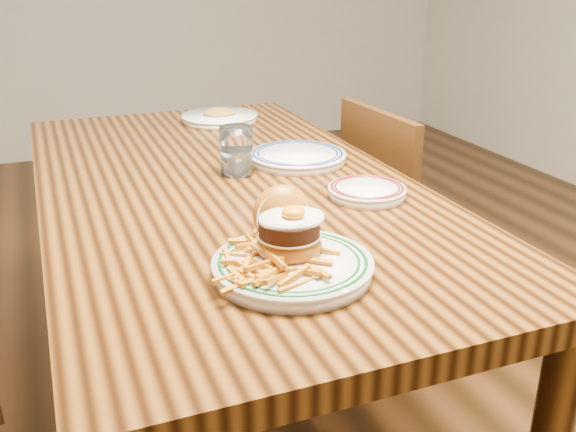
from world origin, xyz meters
name	(u,v)px	position (x,y,z in m)	size (l,w,h in m)	color
floor	(235,432)	(0.00, 0.00, 0.00)	(6.00, 6.00, 0.00)	black
table	(227,215)	(0.00, 0.00, 0.66)	(0.85, 1.60, 0.75)	black
chair_right	(403,230)	(0.62, 0.18, 0.45)	(0.41, 0.41, 0.84)	#3E210C
main_plate	(291,251)	(-0.03, -0.49, 0.79)	(0.27, 0.29, 0.13)	white
side_plate	(367,191)	(0.26, -0.22, 0.77)	(0.17, 0.17, 0.03)	white
rear_plate	(298,156)	(0.22, 0.08, 0.77)	(0.25, 0.25, 0.03)	white
water_glass	(237,154)	(0.04, 0.04, 0.80)	(0.08, 0.08, 0.12)	white
far_plate	(220,117)	(0.15, 0.59, 0.76)	(0.25, 0.25, 0.04)	white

